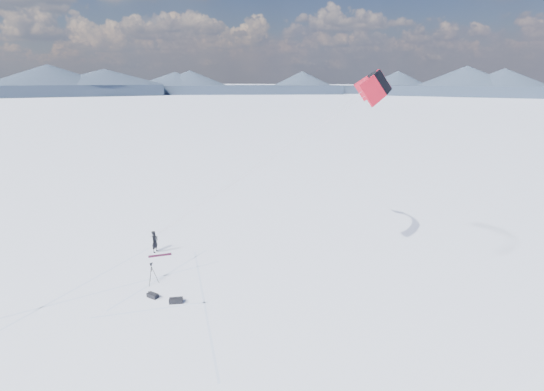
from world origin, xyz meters
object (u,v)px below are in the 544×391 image
(snowboard, at_px, (160,255))
(gear_bag_b, at_px, (153,295))
(tripod, at_px, (152,270))
(gear_bag_a, at_px, (176,300))
(snowkiter, at_px, (156,252))

(snowboard, bearing_deg, gear_bag_b, -95.96)
(tripod, height_order, gear_bag_a, tripod)
(tripod, distance_m, gear_bag_b, 1.80)
(snowkiter, height_order, tripod, tripod)
(snowkiter, height_order, gear_bag_a, snowkiter)
(snowkiter, xyz_separation_m, gear_bag_b, (3.43, -5.30, 0.13))
(gear_bag_a, bearing_deg, snowboard, 105.32)
(snowboard, height_order, gear_bag_b, gear_bag_b)
(snowboard, bearing_deg, snowkiter, 109.57)
(snowkiter, xyz_separation_m, tripod, (2.49, -3.95, 0.88))
(tripod, relative_size, gear_bag_a, 1.69)
(gear_bag_a, xyz_separation_m, gear_bag_b, (-1.54, 0.07, -0.01))
(snowboard, relative_size, gear_bag_a, 1.92)
(snowboard, distance_m, tripod, 4.06)
(snowkiter, distance_m, snowboard, 0.77)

